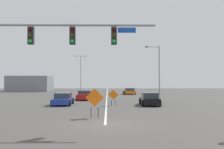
{
  "coord_description": "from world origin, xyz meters",
  "views": [
    {
      "loc": [
        0.16,
        -16.4,
        2.68
      ],
      "look_at": [
        0.75,
        21.95,
        3.53
      ],
      "focal_mm": 43.64,
      "sensor_mm": 36.0,
      "label": 1
    }
  ],
  "objects_px": {
    "car_black_near": "(150,99)",
    "street_lamp_far_left": "(158,69)",
    "car_orange_far": "(129,91)",
    "car_red_passing": "(85,95)",
    "traffic_signal_assembly": "(49,43)",
    "street_lamp_far_right": "(81,70)",
    "construction_sign_left_shoulder": "(113,96)",
    "construction_sign_median_far": "(95,99)",
    "car_blue_mid": "(63,99)"
  },
  "relations": [
    {
      "from": "car_red_passing",
      "to": "car_orange_far",
      "type": "height_order",
      "value": "car_red_passing"
    },
    {
      "from": "construction_sign_median_far",
      "to": "street_lamp_far_left",
      "type": "bearing_deg",
      "value": 67.13
    },
    {
      "from": "car_red_passing",
      "to": "traffic_signal_assembly",
      "type": "bearing_deg",
      "value": -90.9
    },
    {
      "from": "car_orange_far",
      "to": "car_red_passing",
      "type": "bearing_deg",
      "value": -116.16
    },
    {
      "from": "traffic_signal_assembly",
      "to": "car_black_near",
      "type": "bearing_deg",
      "value": 58.34
    },
    {
      "from": "construction_sign_median_far",
      "to": "car_orange_far",
      "type": "bearing_deg",
      "value": 81.19
    },
    {
      "from": "street_lamp_far_right",
      "to": "construction_sign_median_far",
      "type": "bearing_deg",
      "value": -83.24
    },
    {
      "from": "car_black_near",
      "to": "car_red_passing",
      "type": "bearing_deg",
      "value": 132.39
    },
    {
      "from": "traffic_signal_assembly",
      "to": "street_lamp_far_left",
      "type": "relative_size",
      "value": 1.31
    },
    {
      "from": "car_blue_mid",
      "to": "car_orange_far",
      "type": "bearing_deg",
      "value": 68.36
    },
    {
      "from": "car_black_near",
      "to": "car_blue_mid",
      "type": "height_order",
      "value": "car_black_near"
    },
    {
      "from": "car_blue_mid",
      "to": "traffic_signal_assembly",
      "type": "bearing_deg",
      "value": -84.11
    },
    {
      "from": "car_red_passing",
      "to": "car_orange_far",
      "type": "distance_m",
      "value": 16.75
    },
    {
      "from": "traffic_signal_assembly",
      "to": "construction_sign_median_far",
      "type": "bearing_deg",
      "value": 52.92
    },
    {
      "from": "construction_sign_left_shoulder",
      "to": "street_lamp_far_right",
      "type": "bearing_deg",
      "value": 99.93
    },
    {
      "from": "car_red_passing",
      "to": "construction_sign_left_shoulder",
      "type": "bearing_deg",
      "value": -67.05
    },
    {
      "from": "traffic_signal_assembly",
      "to": "street_lamp_far_left",
      "type": "height_order",
      "value": "street_lamp_far_left"
    },
    {
      "from": "car_black_near",
      "to": "street_lamp_far_left",
      "type": "bearing_deg",
      "value": 74.35
    },
    {
      "from": "street_lamp_far_right",
      "to": "car_black_near",
      "type": "distance_m",
      "value": 47.96
    },
    {
      "from": "construction_sign_left_shoulder",
      "to": "car_blue_mid",
      "type": "relative_size",
      "value": 0.41
    },
    {
      "from": "car_red_passing",
      "to": "car_orange_far",
      "type": "relative_size",
      "value": 1.01
    },
    {
      "from": "street_lamp_far_left",
      "to": "construction_sign_left_shoulder",
      "type": "distance_m",
      "value": 12.83
    },
    {
      "from": "street_lamp_far_left",
      "to": "street_lamp_far_right",
      "type": "bearing_deg",
      "value": 112.37
    },
    {
      "from": "traffic_signal_assembly",
      "to": "construction_sign_left_shoulder",
      "type": "distance_m",
      "value": 13.82
    },
    {
      "from": "street_lamp_far_right",
      "to": "car_orange_far",
      "type": "distance_m",
      "value": 25.99
    },
    {
      "from": "traffic_signal_assembly",
      "to": "car_blue_mid",
      "type": "bearing_deg",
      "value": 95.89
    },
    {
      "from": "street_lamp_far_right",
      "to": "street_lamp_far_left",
      "type": "height_order",
      "value": "street_lamp_far_right"
    },
    {
      "from": "car_black_near",
      "to": "car_orange_far",
      "type": "xyz_separation_m",
      "value": [
        -0.35,
        23.5,
        -0.05
      ]
    },
    {
      "from": "street_lamp_far_left",
      "to": "construction_sign_median_far",
      "type": "distance_m",
      "value": 21.52
    },
    {
      "from": "construction_sign_left_shoulder",
      "to": "construction_sign_median_far",
      "type": "relative_size",
      "value": 0.82
    },
    {
      "from": "street_lamp_far_left",
      "to": "car_black_near",
      "type": "height_order",
      "value": "street_lamp_far_left"
    },
    {
      "from": "street_lamp_far_left",
      "to": "car_red_passing",
      "type": "relative_size",
      "value": 1.79
    },
    {
      "from": "street_lamp_far_left",
      "to": "car_red_passing",
      "type": "distance_m",
      "value": 11.25
    },
    {
      "from": "traffic_signal_assembly",
      "to": "car_orange_far",
      "type": "distance_m",
      "value": 37.65
    },
    {
      "from": "street_lamp_far_left",
      "to": "car_red_passing",
      "type": "xyz_separation_m",
      "value": [
        -10.52,
        -1.49,
        -3.68
      ]
    },
    {
      "from": "car_orange_far",
      "to": "car_black_near",
      "type": "bearing_deg",
      "value": -89.15
    },
    {
      "from": "car_orange_far",
      "to": "construction_sign_left_shoulder",
      "type": "bearing_deg",
      "value": -98.53
    },
    {
      "from": "construction_sign_median_far",
      "to": "traffic_signal_assembly",
      "type": "bearing_deg",
      "value": -127.08
    },
    {
      "from": "traffic_signal_assembly",
      "to": "car_orange_far",
      "type": "height_order",
      "value": "traffic_signal_assembly"
    },
    {
      "from": "traffic_signal_assembly",
      "to": "street_lamp_far_left",
      "type": "bearing_deg",
      "value": 64.77
    },
    {
      "from": "traffic_signal_assembly",
      "to": "car_red_passing",
      "type": "relative_size",
      "value": 2.34
    },
    {
      "from": "street_lamp_far_right",
      "to": "street_lamp_far_left",
      "type": "xyz_separation_m",
      "value": [
        14.89,
        -36.19,
        -1.23
      ]
    },
    {
      "from": "car_blue_mid",
      "to": "construction_sign_median_far",
      "type": "bearing_deg",
      "value": -68.66
    },
    {
      "from": "car_red_passing",
      "to": "car_blue_mid",
      "type": "xyz_separation_m",
      "value": [
        -1.74,
        -7.96,
        -0.01
      ]
    },
    {
      "from": "street_lamp_far_right",
      "to": "car_black_near",
      "type": "xyz_separation_m",
      "value": [
        12.11,
        -46.15,
        -4.9
      ]
    },
    {
      "from": "construction_sign_median_far",
      "to": "car_black_near",
      "type": "height_order",
      "value": "construction_sign_median_far"
    },
    {
      "from": "traffic_signal_assembly",
      "to": "street_lamp_far_left",
      "type": "distance_m",
      "value": 25.49
    },
    {
      "from": "street_lamp_far_left",
      "to": "construction_sign_median_far",
      "type": "xyz_separation_m",
      "value": [
        -8.28,
        -19.64,
        -2.97
      ]
    },
    {
      "from": "street_lamp_far_right",
      "to": "car_red_passing",
      "type": "distance_m",
      "value": 38.25
    },
    {
      "from": "construction_sign_left_shoulder",
      "to": "car_red_passing",
      "type": "xyz_separation_m",
      "value": [
        -3.79,
        8.94,
        -0.45
      ]
    }
  ]
}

